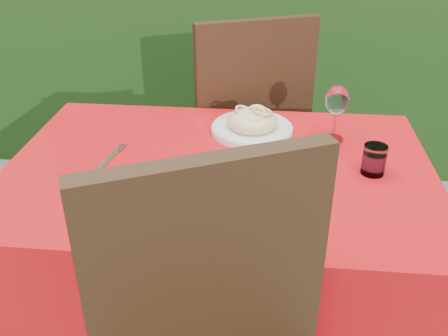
# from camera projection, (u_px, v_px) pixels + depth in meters

# --- Properties ---
(hedge) EXTENTS (3.20, 0.55, 1.78)m
(hedge) POSITION_uv_depth(u_px,v_px,m) (249.00, 2.00, 2.74)
(hedge) COLOR black
(hedge) RESTS_ON ground
(dining_table) EXTENTS (1.26, 0.86, 0.75)m
(dining_table) POSITION_uv_depth(u_px,v_px,m) (219.00, 208.00, 1.55)
(dining_table) COLOR #4C3118
(dining_table) RESTS_ON ground
(chair_far) EXTENTS (0.62, 0.62, 1.05)m
(chair_far) POSITION_uv_depth(u_px,v_px,m) (245.00, 121.00, 2.11)
(chair_far) COLOR black
(chair_far) RESTS_ON ground
(pizza_plate) EXTENTS (0.33, 0.33, 0.06)m
(pizza_plate) POSITION_uv_depth(u_px,v_px,m) (194.00, 188.00, 1.32)
(pizza_plate) COLOR white
(pizza_plate) RESTS_ON dining_table
(pasta_plate) EXTENTS (0.27, 0.27, 0.08)m
(pasta_plate) POSITION_uv_depth(u_px,v_px,m) (252.00, 124.00, 1.66)
(pasta_plate) COLOR silver
(pasta_plate) RESTS_ON dining_table
(water_glass) EXTENTS (0.07, 0.07, 0.09)m
(water_glass) POSITION_uv_depth(u_px,v_px,m) (374.00, 161.00, 1.42)
(water_glass) COLOR silver
(water_glass) RESTS_ON dining_table
(wine_glass) EXTENTS (0.08, 0.08, 0.19)m
(wine_glass) POSITION_uv_depth(u_px,v_px,m) (337.00, 102.00, 1.56)
(wine_glass) COLOR white
(wine_glass) RESTS_ON dining_table
(fork) EXTENTS (0.06, 0.21, 0.01)m
(fork) POSITION_uv_depth(u_px,v_px,m) (107.00, 160.00, 1.50)
(fork) COLOR silver
(fork) RESTS_ON dining_table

